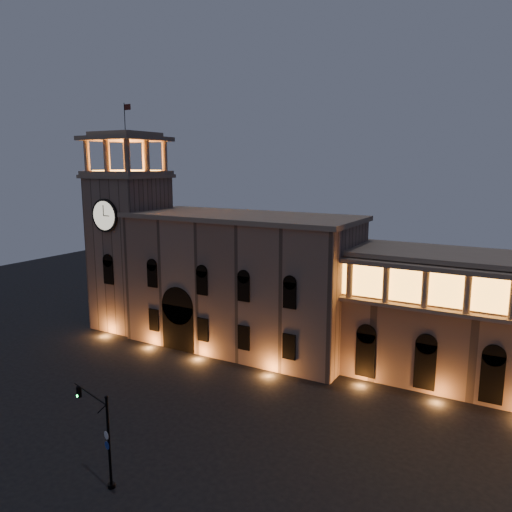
{
  "coord_description": "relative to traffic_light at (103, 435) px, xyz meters",
  "views": [
    {
      "loc": [
        31.45,
        -32.71,
        23.84
      ],
      "look_at": [
        3.63,
        16.0,
        13.58
      ],
      "focal_mm": 35.0,
      "sensor_mm": 36.0,
      "label": 1
    }
  ],
  "objects": [
    {
      "name": "ground",
      "position": [
        -4.45,
        8.62,
        -3.89
      ],
      "size": [
        160.0,
        160.0,
        0.0
      ],
      "primitive_type": "plane",
      "color": "black",
      "rests_on": "ground"
    },
    {
      "name": "government_building",
      "position": [
        -6.52,
        30.55,
        4.88
      ],
      "size": [
        30.8,
        12.8,
        17.6
      ],
      "color": "#856957",
      "rests_on": "ground"
    },
    {
      "name": "clock_tower",
      "position": [
        -24.95,
        29.6,
        8.61
      ],
      "size": [
        9.8,
        9.8,
        32.4
      ],
      "color": "#856957",
      "rests_on": "ground"
    },
    {
      "name": "traffic_light",
      "position": [
        0.0,
        0.0,
        0.0
      ],
      "size": [
        5.23,
        1.71,
        7.41
      ],
      "rotation": [
        0.0,
        0.0,
        -0.27
      ],
      "color": "black",
      "rests_on": "ground"
    }
  ]
}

